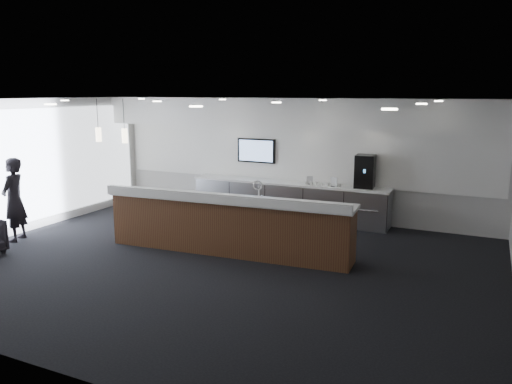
% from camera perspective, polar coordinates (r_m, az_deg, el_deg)
% --- Properties ---
extents(ground, '(10.00, 10.00, 0.00)m').
position_cam_1_polar(ground, '(9.44, -4.59, -8.09)').
color(ground, black).
rests_on(ground, ground).
extents(ceiling, '(10.00, 8.00, 0.02)m').
position_cam_1_polar(ceiling, '(8.91, -4.90, 10.42)').
color(ceiling, black).
rests_on(ceiling, back_wall).
extents(back_wall, '(10.00, 0.02, 3.00)m').
position_cam_1_polar(back_wall, '(12.64, 4.33, 3.88)').
color(back_wall, silver).
rests_on(back_wall, ground).
extents(left_wall, '(0.02, 8.00, 3.00)m').
position_cam_1_polar(left_wall, '(12.31, -25.39, 2.61)').
color(left_wall, silver).
rests_on(left_wall, ground).
extents(soffit_bulkhead, '(10.00, 0.90, 0.70)m').
position_cam_1_polar(soffit_bulkhead, '(12.12, 3.65, 9.03)').
color(soffit_bulkhead, white).
rests_on(soffit_bulkhead, back_wall).
extents(alcove_panel, '(9.80, 0.06, 1.40)m').
position_cam_1_polar(alcove_panel, '(12.60, 4.29, 4.32)').
color(alcove_panel, white).
rests_on(alcove_panel, back_wall).
extents(window_blinds_wall, '(0.04, 7.36, 2.55)m').
position_cam_1_polar(window_blinds_wall, '(12.28, -25.28, 2.60)').
color(window_blinds_wall, '#D2E1FD').
rests_on(window_blinds_wall, left_wall).
extents(back_credenza, '(5.06, 0.66, 0.95)m').
position_cam_1_polar(back_credenza, '(12.48, 3.67, -0.97)').
color(back_credenza, gray).
rests_on(back_credenza, ground).
extents(wall_tv, '(1.05, 0.08, 0.62)m').
position_cam_1_polar(wall_tv, '(12.92, 0.04, 4.75)').
color(wall_tv, black).
rests_on(wall_tv, back_wall).
extents(pendant_left, '(0.12, 0.12, 0.30)m').
position_cam_1_polar(pendant_left, '(10.96, -13.70, 6.39)').
color(pendant_left, beige).
rests_on(pendant_left, ceiling).
extents(pendant_right, '(0.12, 0.12, 0.30)m').
position_cam_1_polar(pendant_right, '(11.41, -16.46, 6.43)').
color(pendant_right, beige).
rests_on(pendant_right, ceiling).
extents(ceiling_can_lights, '(7.00, 5.00, 0.02)m').
position_cam_1_polar(ceiling_can_lights, '(8.91, -4.90, 10.23)').
color(ceiling_can_lights, white).
rests_on(ceiling_can_lights, ceiling).
extents(service_counter, '(5.07, 1.17, 1.49)m').
position_cam_1_polar(service_counter, '(9.88, -3.22, -3.70)').
color(service_counter, '#512B1B').
rests_on(service_counter, ground).
extents(coffee_machine, '(0.47, 0.59, 0.77)m').
position_cam_1_polar(coffee_machine, '(11.86, 12.37, 2.33)').
color(coffee_machine, black).
rests_on(coffee_machine, back_credenza).
extents(info_sign_left, '(0.15, 0.05, 0.20)m').
position_cam_1_polar(info_sign_left, '(12.10, 6.16, 1.36)').
color(info_sign_left, silver).
rests_on(info_sign_left, back_credenza).
extents(info_sign_right, '(0.17, 0.08, 0.23)m').
position_cam_1_polar(info_sign_right, '(11.86, 8.90, 1.15)').
color(info_sign_right, silver).
rests_on(info_sign_right, back_credenza).
extents(lounge_guest, '(0.63, 0.76, 1.79)m').
position_cam_1_polar(lounge_guest, '(11.76, -25.93, -0.79)').
color(lounge_guest, black).
rests_on(lounge_guest, ground).
extents(cup_0, '(0.09, 0.09, 0.08)m').
position_cam_1_polar(cup_0, '(11.86, 9.56, 0.77)').
color(cup_0, white).
rests_on(cup_0, back_credenza).
extents(cup_1, '(0.13, 0.13, 0.08)m').
position_cam_1_polar(cup_1, '(11.89, 8.91, 0.83)').
color(cup_1, white).
rests_on(cup_1, back_credenza).
extents(cup_2, '(0.11, 0.11, 0.08)m').
position_cam_1_polar(cup_2, '(11.93, 8.26, 0.88)').
color(cup_2, white).
rests_on(cup_2, back_credenza).
extents(cup_3, '(0.12, 0.12, 0.08)m').
position_cam_1_polar(cup_3, '(11.97, 7.62, 0.93)').
color(cup_3, white).
rests_on(cup_3, back_credenza).
extents(cup_4, '(0.12, 0.12, 0.08)m').
position_cam_1_polar(cup_4, '(12.02, 6.99, 0.99)').
color(cup_4, white).
rests_on(cup_4, back_credenza).
extents(cup_5, '(0.10, 0.10, 0.08)m').
position_cam_1_polar(cup_5, '(12.06, 6.36, 1.04)').
color(cup_5, white).
rests_on(cup_5, back_credenza).
extents(cup_6, '(0.13, 0.13, 0.08)m').
position_cam_1_polar(cup_6, '(12.10, 5.73, 1.09)').
color(cup_6, white).
rests_on(cup_6, back_credenza).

